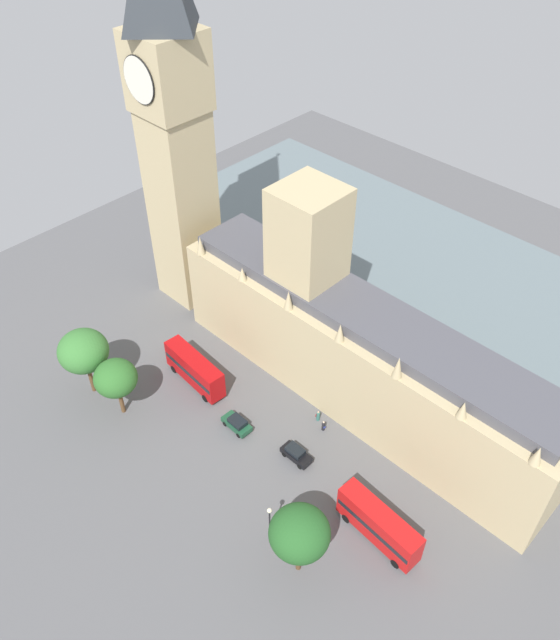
{
  "coord_description": "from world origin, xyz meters",
  "views": [
    {
      "loc": [
        47.58,
        33.17,
        66.63
      ],
      "look_at": [
        1.0,
        -11.94,
        8.41
      ],
      "focal_mm": 36.02,
      "sensor_mm": 36.0,
      "label": 1
    }
  ],
  "objects_px": {
    "double_decker_bus_kerbside": "(379,524)",
    "street_lamp_midblock": "(270,518)",
    "pedestrian_by_river_gate": "(318,416)",
    "car_black_far_end": "(296,454)",
    "double_decker_bus_under_trees": "(195,369)",
    "plane_tree_corner": "(300,533)",
    "car_dark_green_trailing": "(237,423)",
    "plane_tree_opposite_hall": "(83,351)",
    "pedestrian_leading": "(323,426)",
    "clock_tower": "(172,116)",
    "plane_tree_near_tower": "(116,378)",
    "parliament_building": "(353,345)"
  },
  "relations": [
    {
      "from": "double_decker_bus_kerbside",
      "to": "car_black_far_end",
      "type": "bearing_deg",
      "value": -92.12
    },
    {
      "from": "parliament_building",
      "to": "double_decker_bus_under_trees",
      "type": "xyz_separation_m",
      "value": [
        13.8,
        -16.29,
        -6.0
      ]
    },
    {
      "from": "plane_tree_near_tower",
      "to": "street_lamp_midblock",
      "type": "height_order",
      "value": "plane_tree_near_tower"
    },
    {
      "from": "double_decker_bus_under_trees",
      "to": "plane_tree_opposite_hall",
      "type": "height_order",
      "value": "plane_tree_opposite_hall"
    },
    {
      "from": "plane_tree_opposite_hall",
      "to": "street_lamp_midblock",
      "type": "relative_size",
      "value": 1.75
    },
    {
      "from": "plane_tree_corner",
      "to": "street_lamp_midblock",
      "type": "xyz_separation_m",
      "value": [
        -0.35,
        -4.67,
        -2.97
      ]
    },
    {
      "from": "parliament_building",
      "to": "street_lamp_midblock",
      "type": "distance_m",
      "value": 25.21
    },
    {
      "from": "clock_tower",
      "to": "car_dark_green_trailing",
      "type": "xyz_separation_m",
      "value": [
        14.56,
        26.35,
        -28.88
      ]
    },
    {
      "from": "car_black_far_end",
      "to": "pedestrian_by_river_gate",
      "type": "height_order",
      "value": "car_black_far_end"
    },
    {
      "from": "car_dark_green_trailing",
      "to": "plane_tree_opposite_hall",
      "type": "distance_m",
      "value": 22.23
    },
    {
      "from": "double_decker_bus_kerbside",
      "to": "plane_tree_corner",
      "type": "height_order",
      "value": "plane_tree_corner"
    },
    {
      "from": "car_dark_green_trailing",
      "to": "plane_tree_opposite_hall",
      "type": "height_order",
      "value": "plane_tree_opposite_hall"
    },
    {
      "from": "car_black_far_end",
      "to": "pedestrian_by_river_gate",
      "type": "distance_m",
      "value": 6.86
    },
    {
      "from": "car_black_far_end",
      "to": "pedestrian_leading",
      "type": "height_order",
      "value": "car_black_far_end"
    },
    {
      "from": "car_dark_green_trailing",
      "to": "plane_tree_corner",
      "type": "height_order",
      "value": "plane_tree_corner"
    },
    {
      "from": "clock_tower",
      "to": "car_dark_green_trailing",
      "type": "height_order",
      "value": "clock_tower"
    },
    {
      "from": "parliament_building",
      "to": "double_decker_bus_kerbside",
      "type": "height_order",
      "value": "parliament_building"
    },
    {
      "from": "car_black_far_end",
      "to": "double_decker_bus_kerbside",
      "type": "height_order",
      "value": "double_decker_bus_kerbside"
    },
    {
      "from": "double_decker_bus_under_trees",
      "to": "car_black_far_end",
      "type": "bearing_deg",
      "value": 94.8
    },
    {
      "from": "pedestrian_leading",
      "to": "plane_tree_corner",
      "type": "bearing_deg",
      "value": 50.01
    },
    {
      "from": "car_dark_green_trailing",
      "to": "pedestrian_by_river_gate",
      "type": "bearing_deg",
      "value": -37.23
    },
    {
      "from": "car_dark_green_trailing",
      "to": "street_lamp_midblock",
      "type": "relative_size",
      "value": 0.7
    },
    {
      "from": "plane_tree_corner",
      "to": "street_lamp_midblock",
      "type": "distance_m",
      "value": 5.54
    },
    {
      "from": "plane_tree_corner",
      "to": "street_lamp_midblock",
      "type": "relative_size",
      "value": 1.66
    },
    {
      "from": "pedestrian_by_river_gate",
      "to": "plane_tree_near_tower",
      "type": "distance_m",
      "value": 26.68
    },
    {
      "from": "pedestrian_by_river_gate",
      "to": "plane_tree_corner",
      "type": "height_order",
      "value": "plane_tree_corner"
    },
    {
      "from": "clock_tower",
      "to": "pedestrian_leading",
      "type": "relative_size",
      "value": 35.85
    },
    {
      "from": "pedestrian_leading",
      "to": "clock_tower",
      "type": "bearing_deg",
      "value": -84.41
    },
    {
      "from": "clock_tower",
      "to": "double_decker_bus_kerbside",
      "type": "relative_size",
      "value": 5.4
    },
    {
      "from": "double_decker_bus_kerbside",
      "to": "pedestrian_by_river_gate",
      "type": "relative_size",
      "value": 6.46
    },
    {
      "from": "street_lamp_midblock",
      "to": "plane_tree_opposite_hall",
      "type": "bearing_deg",
      "value": -88.1
    },
    {
      "from": "double_decker_bus_under_trees",
      "to": "plane_tree_opposite_hall",
      "type": "bearing_deg",
      "value": -35.87
    },
    {
      "from": "double_decker_bus_kerbside",
      "to": "pedestrian_by_river_gate",
      "type": "bearing_deg",
      "value": -112.61
    },
    {
      "from": "car_black_far_end",
      "to": "double_decker_bus_under_trees",
      "type": "bearing_deg",
      "value": -89.2
    },
    {
      "from": "plane_tree_opposite_hall",
      "to": "car_dark_green_trailing",
      "type": "bearing_deg",
      "value": 115.87
    },
    {
      "from": "car_black_far_end",
      "to": "double_decker_bus_kerbside",
      "type": "distance_m",
      "value": 14.05
    },
    {
      "from": "double_decker_bus_under_trees",
      "to": "double_decker_bus_kerbside",
      "type": "relative_size",
      "value": 1.0
    },
    {
      "from": "car_dark_green_trailing",
      "to": "plane_tree_corner",
      "type": "xyz_separation_m",
      "value": [
        8.5,
        18.81,
        6.28
      ]
    },
    {
      "from": "parliament_building",
      "to": "double_decker_bus_under_trees",
      "type": "bearing_deg",
      "value": -49.74
    },
    {
      "from": "double_decker_bus_kerbside",
      "to": "pedestrian_leading",
      "type": "bearing_deg",
      "value": -112.74
    },
    {
      "from": "clock_tower",
      "to": "pedestrian_by_river_gate",
      "type": "distance_m",
      "value": 44.42
    },
    {
      "from": "car_black_far_end",
      "to": "pedestrian_leading",
      "type": "distance_m",
      "value": 5.79
    },
    {
      "from": "plane_tree_corner",
      "to": "plane_tree_opposite_hall",
      "type": "height_order",
      "value": "plane_tree_opposite_hall"
    },
    {
      "from": "parliament_building",
      "to": "plane_tree_near_tower",
      "type": "xyz_separation_m",
      "value": [
        24.03,
        -19.22,
        -2.18
      ]
    },
    {
      "from": "pedestrian_by_river_gate",
      "to": "street_lamp_midblock",
      "type": "xyz_separation_m",
      "value": [
        16.54,
        7.44,
        3.46
      ]
    },
    {
      "from": "double_decker_bus_kerbside",
      "to": "street_lamp_midblock",
      "type": "bearing_deg",
      "value": -40.99
    },
    {
      "from": "car_black_far_end",
      "to": "plane_tree_corner",
      "type": "distance_m",
      "value": 15.71
    },
    {
      "from": "double_decker_bus_under_trees",
      "to": "car_dark_green_trailing",
      "type": "xyz_separation_m",
      "value": [
        1.57,
        10.08,
        -1.75
      ]
    },
    {
      "from": "double_decker_bus_kerbside",
      "to": "street_lamp_midblock",
      "type": "distance_m",
      "value": 12.15
    },
    {
      "from": "pedestrian_leading",
      "to": "plane_tree_corner",
      "type": "distance_m",
      "value": 20.3
    }
  ]
}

